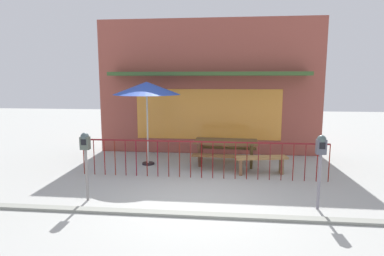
{
  "coord_description": "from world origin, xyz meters",
  "views": [
    {
      "loc": [
        0.59,
        -6.37,
        2.52
      ],
      "look_at": [
        -0.29,
        2.06,
        1.24
      ],
      "focal_mm": 30.14,
      "sensor_mm": 36.0,
      "label": 1
    }
  ],
  "objects_px": {
    "parking_meter_near": "(321,152)",
    "parking_meter_far": "(85,148)",
    "picnic_table_left": "(226,146)",
    "patio_umbrella": "(147,89)",
    "patio_bench": "(261,161)"
  },
  "relations": [
    {
      "from": "parking_meter_near",
      "to": "parking_meter_far",
      "type": "distance_m",
      "value": 4.69
    },
    {
      "from": "picnic_table_left",
      "to": "patio_umbrella",
      "type": "height_order",
      "value": "patio_umbrella"
    },
    {
      "from": "parking_meter_near",
      "to": "parking_meter_far",
      "type": "bearing_deg",
      "value": -179.57
    },
    {
      "from": "patio_umbrella",
      "to": "parking_meter_near",
      "type": "height_order",
      "value": "patio_umbrella"
    },
    {
      "from": "picnic_table_left",
      "to": "parking_meter_far",
      "type": "xyz_separation_m",
      "value": [
        -2.88,
        -2.99,
        0.51
      ]
    },
    {
      "from": "patio_bench",
      "to": "parking_meter_near",
      "type": "xyz_separation_m",
      "value": [
        0.86,
        -2.3,
        0.79
      ]
    },
    {
      "from": "patio_umbrella",
      "to": "parking_meter_far",
      "type": "distance_m",
      "value": 3.24
    },
    {
      "from": "patio_umbrella",
      "to": "picnic_table_left",
      "type": "bearing_deg",
      "value": 0.39
    },
    {
      "from": "parking_meter_far",
      "to": "picnic_table_left",
      "type": "bearing_deg",
      "value": 46.13
    },
    {
      "from": "patio_bench",
      "to": "parking_meter_near",
      "type": "relative_size",
      "value": 0.97
    },
    {
      "from": "patio_umbrella",
      "to": "patio_bench",
      "type": "relative_size",
      "value": 1.71
    },
    {
      "from": "parking_meter_near",
      "to": "patio_bench",
      "type": "bearing_deg",
      "value": 110.5
    },
    {
      "from": "parking_meter_near",
      "to": "parking_meter_far",
      "type": "xyz_separation_m",
      "value": [
        -4.69,
        -0.04,
        -0.02
      ]
    },
    {
      "from": "picnic_table_left",
      "to": "patio_bench",
      "type": "xyz_separation_m",
      "value": [
        0.95,
        -0.66,
        -0.26
      ]
    },
    {
      "from": "parking_meter_far",
      "to": "patio_umbrella",
      "type": "bearing_deg",
      "value": 79.1
    }
  ]
}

